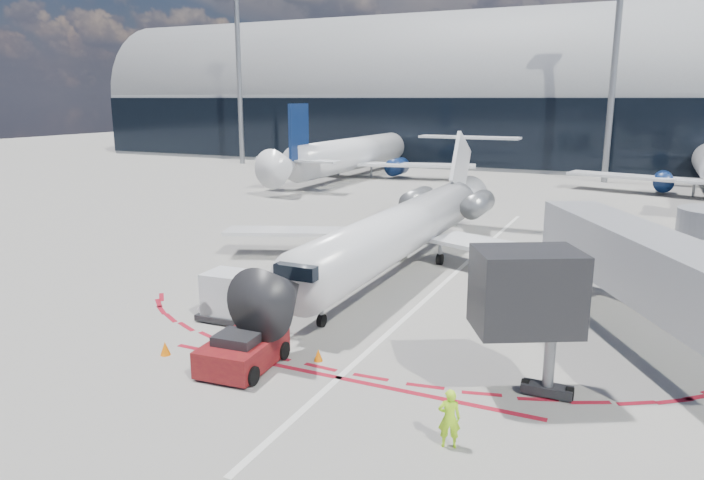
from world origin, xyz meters
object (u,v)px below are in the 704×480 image
at_px(ramp_worker, 449,418).
at_px(uld_container, 228,296).
at_px(pushback_tug, 243,351).
at_px(regional_jet, 408,226).

height_order(ramp_worker, uld_container, uld_container).
relative_size(pushback_tug, ramp_worker, 3.15).
distance_m(ramp_worker, uld_container, 13.16).
xyz_separation_m(pushback_tug, ramp_worker, (8.21, -1.98, 0.25)).
height_order(regional_jet, pushback_tug, regional_jet).
xyz_separation_m(regional_jet, uld_container, (-4.18, -11.38, -1.37)).
bearing_deg(uld_container, pushback_tug, -51.53).
relative_size(regional_jet, pushback_tug, 5.35).
xyz_separation_m(regional_jet, ramp_worker, (7.54, -17.37, -1.56)).
xyz_separation_m(regional_jet, pushback_tug, (-0.67, -15.39, -1.81)).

